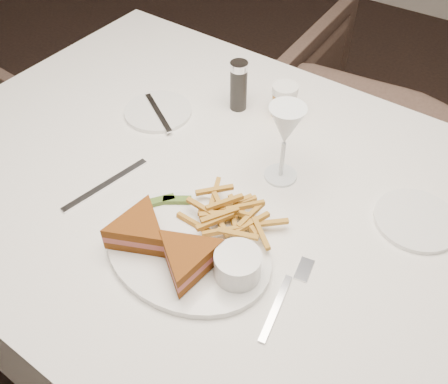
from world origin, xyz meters
TOP-DOWN VIEW (x-y plane):
  - ground at (0.00, 0.00)m, footprint 5.00×5.00m
  - table at (0.22, -0.09)m, footprint 1.47×1.02m
  - chair_far at (0.30, 0.83)m, footprint 0.71×0.67m
  - table_setting at (0.23, -0.16)m, footprint 0.79×0.66m

SIDE VIEW (x-z plane):
  - ground at x=0.00m, z-range 0.00..0.00m
  - chair_far at x=0.30m, z-range 0.00..0.72m
  - table at x=0.22m, z-range 0.00..0.75m
  - table_setting at x=0.23m, z-range 0.70..0.88m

